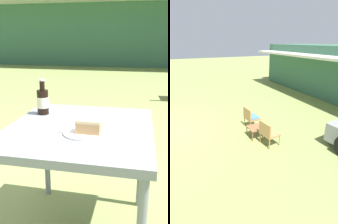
% 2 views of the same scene
% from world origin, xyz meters
% --- Properties ---
extents(wicker_chair_cushioned, '(0.58, 0.50, 0.81)m').
position_xyz_m(wicker_chair_cushioned, '(1.16, 3.76, 0.45)').
color(wicker_chair_cushioned, '#B2844C').
rests_on(wicker_chair_cushioned, ground_plane).
extents(wicker_chair_plain, '(0.61, 0.54, 0.81)m').
position_xyz_m(wicker_chair_plain, '(2.54, 3.74, 0.45)').
color(wicker_chair_plain, '#B2844C').
rests_on(wicker_chair_plain, ground_plane).
extents(garden_side_table, '(0.54, 0.50, 0.37)m').
position_xyz_m(garden_side_table, '(1.90, 3.61, 0.33)').
color(garden_side_table, brown).
rests_on(garden_side_table, ground_plane).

